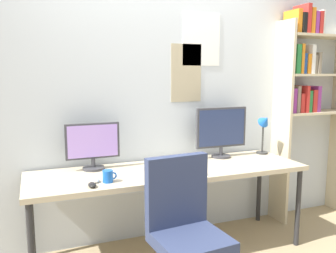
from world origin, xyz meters
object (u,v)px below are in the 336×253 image
desk (170,174)px  coffee_mug (108,176)px  keyboard_main (181,175)px  mouse_right_side (92,185)px  mouse_left_side (95,180)px  office_chair (186,248)px  monitor_right (221,130)px  monitor_left (93,145)px  desk_lamp (265,127)px  bookshelf (308,87)px

desk → coffee_mug: size_ratio=21.79×
keyboard_main → mouse_right_side: mouse_right_side is taller
desk → mouse_left_side: (-0.65, -0.14, 0.07)m
desk → mouse_right_side: mouse_right_side is taller
office_chair → mouse_left_side: bearing=131.7°
keyboard_main → monitor_right: bearing=36.4°
desk → keyboard_main: bearing=-90.0°
office_chair → mouse_left_side: (-0.49, 0.55, 0.35)m
monitor_left → desk_lamp: (1.65, -0.04, 0.06)m
monitor_right → desk_lamp: monitor_right is taller
keyboard_main → monitor_left: bearing=143.6°
desk_lamp → mouse_left_side: 1.75m
monitor_left → desk_lamp: 1.66m
mouse_right_side → keyboard_main: bearing=1.8°
monitor_right → keyboard_main: (-0.60, -0.44, -0.25)m
keyboard_main → coffee_mug: coffee_mug is taller
desk → coffee_mug: bearing=-162.1°
desk_lamp → mouse_right_side: bearing=-166.3°
bookshelf → desk_lamp: bookshelf is taller
keyboard_main → mouse_left_side: bearing=172.3°
monitor_right → mouse_right_side: (-1.29, -0.46, -0.24)m
monitor_left → mouse_left_side: size_ratio=4.59×
mouse_left_side → monitor_right: bearing=15.9°
desk → keyboard_main: (0.00, -0.23, 0.06)m
office_chair → monitor_left: (-0.44, 0.90, 0.55)m
monitor_left → mouse_right_side: bearing=-100.4°
monitor_right → desk_lamp: 0.46m
coffee_mug → monitor_right: bearing=18.7°
office_chair → coffee_mug: bearing=128.0°
bookshelf → desk_lamp: (-0.56, -0.06, -0.38)m
coffee_mug → keyboard_main: bearing=-5.1°
monitor_right → mouse_left_side: (-1.25, -0.36, -0.24)m
bookshelf → monitor_right: bookshelf is taller
monitor_left → keyboard_main: size_ratio=1.11×
office_chair → monitor_left: bearing=116.1°
keyboard_main → coffee_mug: (-0.56, 0.05, 0.04)m
monitor_left → mouse_left_side: monitor_left is taller
mouse_right_side → coffee_mug: bearing=29.3°
monitor_right → keyboard_main: monitor_right is taller
desk_lamp → keyboard_main: bearing=-159.1°
desk_lamp → coffee_mug: size_ratio=3.87×
mouse_right_side → office_chair: bearing=-39.7°
monitor_right → mouse_right_side: size_ratio=5.33×
desk → mouse_left_side: 0.66m
mouse_left_side → coffee_mug: 0.10m
monitor_left → monitor_right: (1.20, 0.00, 0.05)m
monitor_left → keyboard_main: bearing=-36.4°
desk → bookshelf: size_ratio=1.05×
monitor_left → mouse_right_side: monitor_left is taller
mouse_left_side → office_chair: bearing=-48.3°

